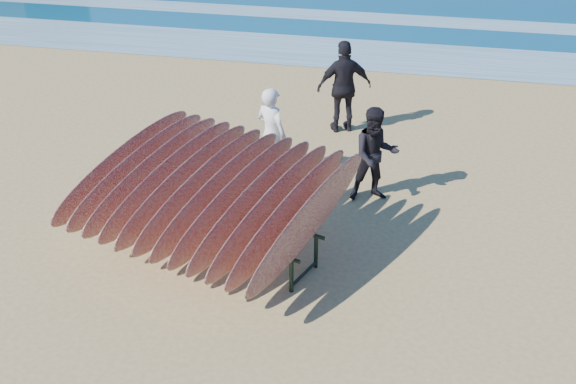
% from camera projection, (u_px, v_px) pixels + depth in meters
% --- Properties ---
extents(ground, '(120.00, 120.00, 0.00)m').
position_uv_depth(ground, '(275.00, 283.00, 9.53)').
color(ground, tan).
rests_on(ground, ground).
extents(foam_near, '(160.00, 160.00, 0.00)m').
position_uv_depth(foam_near, '(368.00, 54.00, 18.10)').
color(foam_near, white).
rests_on(foam_near, ground).
extents(foam_far, '(160.00, 160.00, 0.00)m').
position_uv_depth(foam_far, '(383.00, 18.00, 21.10)').
color(foam_far, white).
rests_on(foam_far, ground).
extents(surfboard_rack, '(3.99, 3.93, 1.52)m').
position_uv_depth(surfboard_rack, '(211.00, 191.00, 9.84)').
color(surfboard_rack, black).
rests_on(surfboard_rack, ground).
extents(person_white, '(0.69, 0.60, 1.59)m').
position_uv_depth(person_white, '(271.00, 134.00, 11.85)').
color(person_white, white).
rests_on(person_white, ground).
extents(person_dark_a, '(0.91, 0.81, 1.54)m').
position_uv_depth(person_dark_a, '(375.00, 155.00, 11.20)').
color(person_dark_a, black).
rests_on(person_dark_a, ground).
extents(person_dark_b, '(1.12, 0.80, 1.77)m').
position_uv_depth(person_dark_b, '(344.00, 87.00, 13.54)').
color(person_dark_b, black).
rests_on(person_dark_b, ground).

